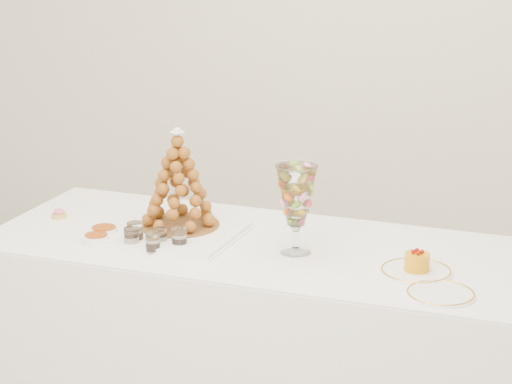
% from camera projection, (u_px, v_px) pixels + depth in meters
% --- Properties ---
extents(buffet_table, '(2.02, 0.88, 0.75)m').
position_uv_depth(buffet_table, '(259.00, 340.00, 3.68)').
color(buffet_table, white).
rests_on(buffet_table, ground).
extents(lace_tray, '(0.57, 0.44, 0.02)m').
position_uv_depth(lace_tray, '(164.00, 231.00, 3.67)').
color(lace_tray, white).
rests_on(lace_tray, buffet_table).
extents(macaron_vase, '(0.14, 0.14, 0.31)m').
position_uv_depth(macaron_vase, '(296.00, 197.00, 3.42)').
color(macaron_vase, white).
rests_on(macaron_vase, buffet_table).
extents(cake_plate, '(0.24, 0.24, 0.01)m').
position_uv_depth(cake_plate, '(416.00, 271.00, 3.29)').
color(cake_plate, white).
rests_on(cake_plate, buffet_table).
extents(spare_plate, '(0.22, 0.22, 0.01)m').
position_uv_depth(spare_plate, '(441.00, 294.00, 3.11)').
color(spare_plate, white).
rests_on(spare_plate, buffet_table).
extents(pink_tart, '(0.06, 0.06, 0.04)m').
position_uv_depth(pink_tart, '(59.00, 214.00, 3.85)').
color(pink_tart, tan).
rests_on(pink_tart, buffet_table).
extents(verrine_a, '(0.07, 0.07, 0.08)m').
position_uv_depth(verrine_a, '(135.00, 233.00, 3.56)').
color(verrine_a, white).
rests_on(verrine_a, buffet_table).
extents(verrine_b, '(0.05, 0.05, 0.06)m').
position_uv_depth(verrine_b, '(160.00, 237.00, 3.55)').
color(verrine_b, white).
rests_on(verrine_b, buffet_table).
extents(verrine_c, '(0.06, 0.06, 0.07)m').
position_uv_depth(verrine_c, '(179.00, 238.00, 3.52)').
color(verrine_c, white).
rests_on(verrine_c, buffet_table).
extents(verrine_d, '(0.06, 0.06, 0.07)m').
position_uv_depth(verrine_d, '(132.00, 237.00, 3.53)').
color(verrine_d, white).
rests_on(verrine_d, buffet_table).
extents(verrine_e, '(0.06, 0.06, 0.07)m').
position_uv_depth(verrine_e, '(153.00, 243.00, 3.48)').
color(verrine_e, white).
rests_on(verrine_e, buffet_table).
extents(ramekin_back, '(0.10, 0.10, 0.03)m').
position_uv_depth(ramekin_back, '(104.00, 232.00, 3.65)').
color(ramekin_back, white).
rests_on(ramekin_back, buffet_table).
extents(ramekin_front, '(0.09, 0.09, 0.03)m').
position_uv_depth(ramekin_front, '(96.00, 239.00, 3.57)').
color(ramekin_front, white).
rests_on(ramekin_front, buffet_table).
extents(croquembouche, '(0.30, 0.30, 0.37)m').
position_uv_depth(croquembouche, '(178.00, 179.00, 3.66)').
color(croquembouche, brown).
rests_on(croquembouche, lace_tray).
extents(mousse_cake, '(0.08, 0.08, 0.07)m').
position_uv_depth(mousse_cake, '(417.00, 262.00, 3.28)').
color(mousse_cake, orange).
rests_on(mousse_cake, cake_plate).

